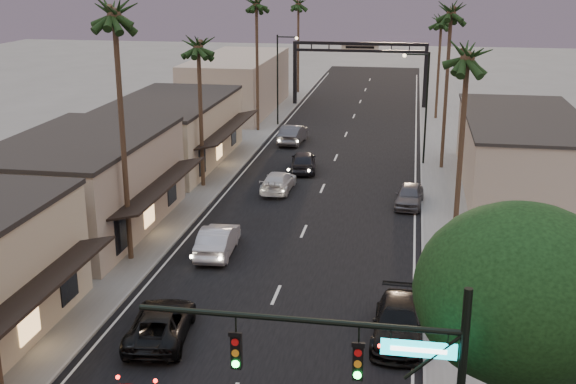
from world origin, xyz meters
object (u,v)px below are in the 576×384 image
at_px(streetlight_left, 280,73).
at_px(corner_tree, 523,301).
at_px(palm_ra, 468,49).
at_px(palm_far, 298,0).
at_px(palm_lb, 114,7).
at_px(palm_rb, 452,7).
at_px(oncoming_silver, 218,240).
at_px(oncoming_pickup, 161,323).
at_px(palm_ld, 256,0).
at_px(arch, 360,58).
at_px(palm_lc, 198,40).
at_px(streetlight_right, 423,99).
at_px(curbside_black, 399,323).
at_px(palm_rc, 442,17).
at_px(traffic_signal, 384,380).

bearing_deg(streetlight_left, corner_tree, -72.03).
height_order(palm_ra, palm_far, same).
distance_m(palm_lb, palm_rb, 27.94).
bearing_deg(oncoming_silver, oncoming_pickup, 87.34).
relative_size(palm_ld, oncoming_pickup, 2.73).
relative_size(arch, streetlight_left, 1.69).
bearing_deg(arch, corner_tree, -81.38).
bearing_deg(palm_lc, palm_lb, -90.00).
bearing_deg(streetlight_right, curbside_black, -91.88).
height_order(palm_ld, curbside_black, palm_ld).
bearing_deg(arch, palm_lc, -104.20).
distance_m(palm_lc, palm_rc, 32.86).
relative_size(streetlight_left, oncoming_silver, 1.84).
xyz_separation_m(traffic_signal, oncoming_silver, (-9.86, 19.70, -4.28)).
xyz_separation_m(palm_ld, curbside_black, (14.55, -39.37, -11.65)).
relative_size(palm_ra, palm_rb, 0.93).
xyz_separation_m(traffic_signal, arch, (-5.69, 66.00, 0.45)).
bearing_deg(traffic_signal, palm_ra, 81.72).
distance_m(corner_tree, curbside_black, 10.32).
bearing_deg(palm_ld, traffic_signal, -74.35).
distance_m(palm_ld, palm_rb, 20.42).
xyz_separation_m(palm_rb, palm_far, (-16.90, 34.00, -0.97)).
distance_m(palm_lc, oncoming_pickup, 24.54).
bearing_deg(palm_ra, oncoming_pickup, -141.52).
distance_m(streetlight_right, palm_lc, 18.66).
bearing_deg(palm_lc, curbside_black, -54.45).
relative_size(palm_lb, oncoming_silver, 3.11).
bearing_deg(streetlight_left, palm_rb, -42.05).
xyz_separation_m(palm_ld, palm_ra, (17.20, -31.00, -0.97)).
xyz_separation_m(traffic_signal, palm_lb, (-14.29, 18.00, 8.30)).
height_order(corner_tree, palm_far, palm_far).
bearing_deg(oncoming_pickup, corner_tree, 147.12).
distance_m(palm_far, curbside_black, 64.86).
height_order(palm_lb, curbside_black, palm_lb).
bearing_deg(palm_far, curbside_black, -77.13).
bearing_deg(palm_lb, curbside_black, -23.63).
distance_m(palm_ld, palm_far, 23.02).
relative_size(palm_lb, palm_far, 1.15).
bearing_deg(corner_tree, palm_ld, 110.81).
relative_size(streetlight_left, palm_ra, 0.68).
relative_size(arch, oncoming_silver, 3.11).
bearing_deg(palm_far, palm_ra, -72.62).
distance_m(arch, palm_lb, 49.39).
xyz_separation_m(arch, curbside_black, (5.95, -54.37, -4.76)).
xyz_separation_m(palm_rb, oncoming_silver, (-12.77, -20.30, -11.61)).
bearing_deg(streetlight_left, traffic_signal, -76.86).
distance_m(streetlight_left, palm_ld, 7.88).
xyz_separation_m(streetlight_right, palm_ld, (-15.52, 10.00, 7.09)).
xyz_separation_m(traffic_signal, palm_rc, (2.91, 60.00, 5.39)).
height_order(traffic_signal, oncoming_silver, traffic_signal).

